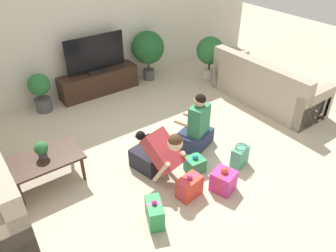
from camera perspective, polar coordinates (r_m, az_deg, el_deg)
The scene contains 18 objects.
ground_plane at distance 4.87m, azimuth -0.32°, elevation -4.97°, with size 16.00×16.00×0.00m, color beige.
wall_back at distance 6.38m, azimuth -14.92°, elevation 16.74°, with size 8.40×0.06×2.60m.
sofa_right at distance 6.32m, azimuth 16.66°, elevation 6.51°, with size 0.86×2.08×0.85m.
coffee_table at distance 4.47m, azimuth -20.70°, elevation -5.75°, with size 0.92×0.56×0.41m.
tv_console at distance 6.56m, azimuth -11.92°, elevation 7.50°, with size 1.54×0.38×0.45m.
tv at distance 6.35m, azimuth -12.48°, elevation 11.85°, with size 1.16×0.20×0.70m.
potted_plant_back_left at distance 6.13m, azimuth -21.37°, elevation 5.89°, with size 0.38×0.38×0.71m.
potted_plant_corner_right at distance 6.95m, azimuth 7.33°, elevation 12.67°, with size 0.57×0.57×0.90m.
potted_plant_back_right at distance 6.83m, azimuth -3.51°, elevation 13.30°, with size 0.66×0.66×1.03m.
person_kneeling at distance 4.31m, azimuth -1.79°, elevation -4.97°, with size 0.47×0.84×0.80m.
person_sitting at distance 4.89m, azimuth 4.95°, elevation -0.40°, with size 0.62×0.59×0.89m.
dog at distance 4.86m, azimuth -3.15°, elevation -2.15°, with size 0.40×0.36×0.31m.
gift_box_a at distance 4.29m, azimuth 9.63°, elevation -9.33°, with size 0.33×0.34×0.35m.
gift_box_b at distance 3.86m, azimuth -2.35°, elevation -14.84°, with size 0.29×0.37×0.34m.
gift_box_c at distance 4.16m, azimuth 3.73°, elevation -10.53°, with size 0.34×0.24×0.34m.
gift_box_d at distance 4.54m, azimuth 4.71°, elevation -6.67°, with size 0.26×0.24×0.27m.
gift_bag_a at distance 4.70m, azimuth 12.39°, elevation -5.16°, with size 0.29×0.21×0.32m.
tabletop_plant at distance 4.39m, azimuth -21.20°, elevation -3.80°, with size 0.17×0.17×0.22m.
Camera 1 is at (-2.22, -3.10, 3.03)m, focal length 35.00 mm.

